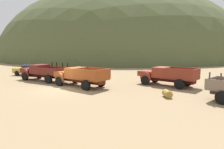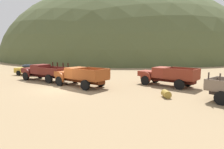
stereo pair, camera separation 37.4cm
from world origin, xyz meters
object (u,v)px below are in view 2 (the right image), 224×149
at_px(car_faded_yellow, 32,69).
at_px(truck_oxblood, 41,72).
at_px(oil_drum_tipped, 166,94).
at_px(truck_oxide_orange, 77,76).
at_px(truck_rust_red, 163,76).

xyz_separation_m(car_faded_yellow, truck_oxblood, (4.98, -2.53, 0.19)).
height_order(car_faded_yellow, oil_drum_tipped, car_faded_yellow).
bearing_deg(truck_oxide_orange, truck_rust_red, -140.42).
relative_size(car_faded_yellow, truck_oxide_orange, 0.78).
bearing_deg(oil_drum_tipped, truck_rust_red, 109.47).
distance_m(truck_oxblood, truck_oxide_orange, 6.15).
bearing_deg(car_faded_yellow, truck_oxblood, -39.79).
bearing_deg(truck_oxide_orange, oil_drum_tipped, -174.99).
height_order(car_faded_yellow, truck_oxblood, truck_oxblood).
height_order(car_faded_yellow, truck_oxide_orange, truck_oxide_orange).
bearing_deg(truck_oxide_orange, car_faded_yellow, -9.05).
height_order(truck_oxide_orange, oil_drum_tipped, truck_oxide_orange).
distance_m(truck_rust_red, oil_drum_tipped, 5.46).
bearing_deg(oil_drum_tipped, car_faded_yellow, 170.16).
bearing_deg(truck_oxide_orange, truck_oxblood, 0.73).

